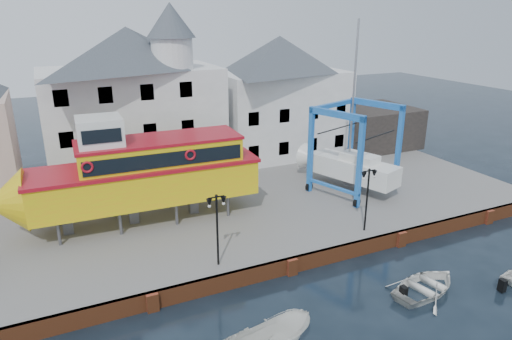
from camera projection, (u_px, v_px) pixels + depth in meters
name	position (u px, v px, depth m)	size (l,w,h in m)	color
ground	(291.00, 274.00, 26.25)	(140.00, 140.00, 0.00)	black
hardstanding	(223.00, 199.00, 35.51)	(44.00, 22.00, 1.00)	slate
quay_wall	(291.00, 266.00, 26.17)	(44.00, 0.47, 1.00)	brown
building_white_main	(134.00, 101.00, 37.66)	(14.00, 8.30, 14.00)	silver
building_white_right	(279.00, 96.00, 43.94)	(12.00, 8.00, 11.20)	silver
shed_dark	(372.00, 127.00, 47.38)	(8.00, 7.00, 4.00)	black
lamp_post_left	(217.00, 212.00, 24.32)	(1.12, 0.32, 4.20)	black
lamp_post_right	(368.00, 184.00, 28.29)	(1.12, 0.32, 4.20)	black
tour_boat	(130.00, 174.00, 29.30)	(16.83, 4.53, 7.27)	#59595E
travel_lift	(346.00, 161.00, 35.88)	(7.21, 8.75, 12.86)	#0F58AC
motorboat_b	(426.00, 292.00, 24.61)	(3.16, 4.43, 0.92)	silver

